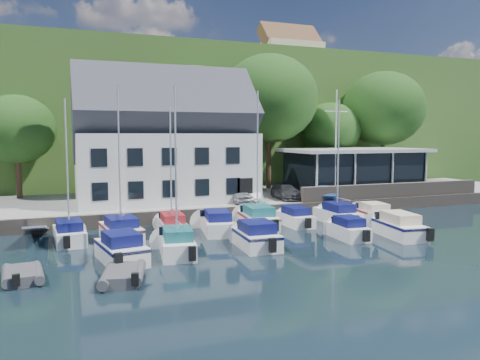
{
  "coord_description": "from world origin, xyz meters",
  "views": [
    {
      "loc": [
        -14.78,
        -21.71,
        6.39
      ],
      "look_at": [
        -3.23,
        9.0,
        3.22
      ],
      "focal_mm": 35.0,
      "sensor_mm": 36.0,
      "label": 1
    }
  ],
  "objects_px": {
    "boat_r1_0": "(67,171)",
    "boat_r1_3": "(217,221)",
    "harbor_building": "(165,148)",
    "boat_r1_1": "(119,167)",
    "flagpole": "(336,144)",
    "dinghy_1": "(123,273)",
    "boat_r1_2": "(171,170)",
    "boat_r2_0": "(121,247)",
    "boat_r2_4": "(397,224)",
    "car_blue": "(323,191)",
    "boat_r1_7": "(372,212)",
    "boat_r2_2": "(256,234)",
    "boat_r2_3": "(347,227)",
    "car_white": "(251,193)",
    "boat_r2_1": "(176,170)",
    "club_pavilion": "(354,170)",
    "boat_r1_5": "(294,216)",
    "car_silver": "(238,194)",
    "boat_r1_4": "(257,159)",
    "car_dgrey": "(286,192)",
    "dinghy_0": "(22,273)",
    "boat_r1_6": "(338,160)"
  },
  "relations": [
    {
      "from": "car_blue",
      "to": "boat_r2_1",
      "type": "relative_size",
      "value": 0.39
    },
    {
      "from": "boat_r1_0",
      "to": "boat_r2_0",
      "type": "height_order",
      "value": "boat_r1_0"
    },
    {
      "from": "boat_r1_1",
      "to": "club_pavilion",
      "type": "bearing_deg",
      "value": 15.19
    },
    {
      "from": "car_white",
      "to": "boat_r2_1",
      "type": "bearing_deg",
      "value": -112.96
    },
    {
      "from": "flagpole",
      "to": "dinghy_1",
      "type": "distance_m",
      "value": 24.78
    },
    {
      "from": "boat_r1_1",
      "to": "boat_r2_2",
      "type": "distance_m",
      "value": 9.15
    },
    {
      "from": "boat_r1_1",
      "to": "boat_r2_3",
      "type": "distance_m",
      "value": 14.42
    },
    {
      "from": "boat_r1_5",
      "to": "car_white",
      "type": "bearing_deg",
      "value": 97.99
    },
    {
      "from": "flagpole",
      "to": "dinghy_1",
      "type": "bearing_deg",
      "value": -144.05
    },
    {
      "from": "harbor_building",
      "to": "boat_r1_2",
      "type": "relative_size",
      "value": 1.74
    },
    {
      "from": "car_dgrey",
      "to": "boat_r1_1",
      "type": "height_order",
      "value": "boat_r1_1"
    },
    {
      "from": "car_silver",
      "to": "boat_r2_1",
      "type": "height_order",
      "value": "boat_r2_1"
    },
    {
      "from": "boat_r2_0",
      "to": "boat_r2_3",
      "type": "height_order",
      "value": "boat_r2_0"
    },
    {
      "from": "car_silver",
      "to": "boat_r2_2",
      "type": "height_order",
      "value": "car_silver"
    },
    {
      "from": "boat_r1_5",
      "to": "boat_r2_0",
      "type": "bearing_deg",
      "value": -156.01
    },
    {
      "from": "car_silver",
      "to": "car_white",
      "type": "xyz_separation_m",
      "value": [
        1.3,
        0.51,
        -0.07
      ]
    },
    {
      "from": "flagpole",
      "to": "boat_r2_2",
      "type": "relative_size",
      "value": 1.71
    },
    {
      "from": "boat_r1_5",
      "to": "boat_r2_2",
      "type": "bearing_deg",
      "value": -134.53
    },
    {
      "from": "boat_r1_6",
      "to": "boat_r2_0",
      "type": "relative_size",
      "value": 1.73
    },
    {
      "from": "harbor_building",
      "to": "boat_r2_2",
      "type": "relative_size",
      "value": 2.66
    },
    {
      "from": "flagpole",
      "to": "boat_r1_0",
      "type": "distance_m",
      "value": 22.5
    },
    {
      "from": "boat_r1_0",
      "to": "boat_r1_4",
      "type": "xyz_separation_m",
      "value": [
        12.21,
        0.37,
        0.51
      ]
    },
    {
      "from": "car_white",
      "to": "car_dgrey",
      "type": "relative_size",
      "value": 0.83
    },
    {
      "from": "car_blue",
      "to": "boat_r1_7",
      "type": "relative_size",
      "value": 0.67
    },
    {
      "from": "flagpole",
      "to": "boat_r1_5",
      "type": "bearing_deg",
      "value": -141.18
    },
    {
      "from": "club_pavilion",
      "to": "boat_r1_5",
      "type": "distance_m",
      "value": 13.77
    },
    {
      "from": "boat_r1_6",
      "to": "boat_r2_2",
      "type": "height_order",
      "value": "boat_r1_6"
    },
    {
      "from": "car_white",
      "to": "boat_r2_1",
      "type": "relative_size",
      "value": 0.39
    },
    {
      "from": "boat_r1_2",
      "to": "boat_r2_0",
      "type": "distance_m",
      "value": 7.87
    },
    {
      "from": "boat_r1_0",
      "to": "boat_r1_3",
      "type": "bearing_deg",
      "value": -5.16
    },
    {
      "from": "harbor_building",
      "to": "boat_r2_0",
      "type": "height_order",
      "value": "harbor_building"
    },
    {
      "from": "boat_r2_0",
      "to": "boat_r2_4",
      "type": "xyz_separation_m",
      "value": [
        17.0,
        0.01,
        -0.01
      ]
    },
    {
      "from": "boat_r1_1",
      "to": "boat_r1_2",
      "type": "height_order",
      "value": "boat_r1_1"
    },
    {
      "from": "boat_r1_5",
      "to": "boat_r2_0",
      "type": "height_order",
      "value": "boat_r2_0"
    },
    {
      "from": "car_white",
      "to": "boat_r1_5",
      "type": "relative_size",
      "value": 0.66
    },
    {
      "from": "harbor_building",
      "to": "dinghy_1",
      "type": "relative_size",
      "value": 4.61
    },
    {
      "from": "harbor_building",
      "to": "boat_r1_1",
      "type": "relative_size",
      "value": 1.61
    },
    {
      "from": "boat_r2_0",
      "to": "boat_r1_3",
      "type": "bearing_deg",
      "value": 27.87
    },
    {
      "from": "boat_r2_0",
      "to": "boat_r2_3",
      "type": "relative_size",
      "value": 1.11
    },
    {
      "from": "boat_r1_5",
      "to": "boat_r2_4",
      "type": "bearing_deg",
      "value": -51.7
    },
    {
      "from": "boat_r2_0",
      "to": "boat_r1_6",
      "type": "bearing_deg",
      "value": 8.42
    },
    {
      "from": "boat_r1_4",
      "to": "boat_r2_2",
      "type": "relative_size",
      "value": 1.77
    },
    {
      "from": "car_blue",
      "to": "boat_r2_0",
      "type": "xyz_separation_m",
      "value": [
        -18.01,
        -10.85,
        -0.83
      ]
    },
    {
      "from": "boat_r1_7",
      "to": "dinghy_0",
      "type": "height_order",
      "value": "boat_r1_7"
    },
    {
      "from": "boat_r2_4",
      "to": "car_blue",
      "type": "bearing_deg",
      "value": 93.06
    },
    {
      "from": "car_dgrey",
      "to": "boat_r1_0",
      "type": "distance_m",
      "value": 18.61
    },
    {
      "from": "car_white",
      "to": "boat_r2_3",
      "type": "bearing_deg",
      "value": -64.82
    },
    {
      "from": "club_pavilion",
      "to": "boat_r2_0",
      "type": "bearing_deg",
      "value": -148.97
    },
    {
      "from": "boat_r1_2",
      "to": "boat_r2_2",
      "type": "bearing_deg",
      "value": -53.06
    },
    {
      "from": "boat_r1_5",
      "to": "club_pavilion",
      "type": "bearing_deg",
      "value": 38.31
    }
  ]
}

